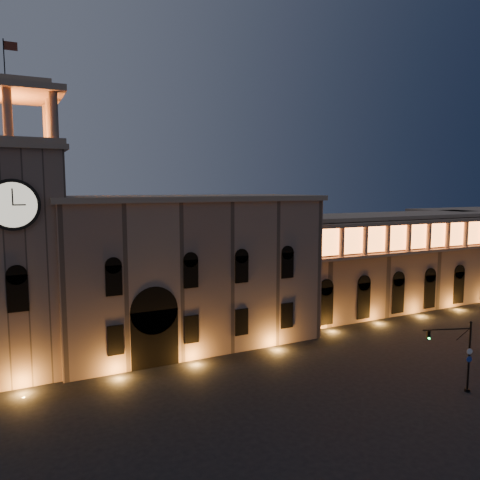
# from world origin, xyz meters

# --- Properties ---
(ground) EXTENTS (160.00, 160.00, 0.00)m
(ground) POSITION_xyz_m (0.00, 0.00, 0.00)
(ground) COLOR black
(ground) RESTS_ON ground
(government_building) EXTENTS (30.80, 12.80, 17.60)m
(government_building) POSITION_xyz_m (-2.08, 21.93, 8.77)
(government_building) COLOR #856757
(government_building) RESTS_ON ground
(clock_tower) EXTENTS (9.80, 9.80, 32.40)m
(clock_tower) POSITION_xyz_m (-20.50, 20.98, 12.50)
(clock_tower) COLOR #856757
(clock_tower) RESTS_ON ground
(colonnade_wing) EXTENTS (40.60, 11.50, 14.50)m
(colonnade_wing) POSITION_xyz_m (32.00, 23.92, 7.33)
(colonnade_wing) COLOR #806252
(colonnade_wing) RESTS_ON ground
(secondary_building) EXTENTS (20.00, 12.00, 14.00)m
(secondary_building) POSITION_xyz_m (58.00, 30.00, 7.00)
(secondary_building) COLOR #806252
(secondary_building) RESTS_ON ground
(traffic_light) EXTENTS (4.56, 1.86, 6.60)m
(traffic_light) POSITION_xyz_m (14.97, -2.24, 3.47)
(traffic_light) COLOR black
(traffic_light) RESTS_ON ground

